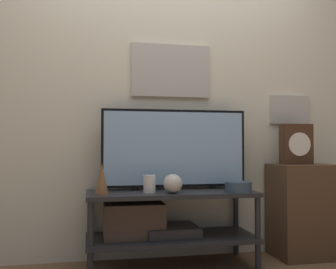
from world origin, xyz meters
name	(u,v)px	position (x,y,z in m)	size (l,w,h in m)	color
wall_back	(164,80)	(0.00, 0.55, 1.36)	(6.40, 0.08, 2.70)	beige
media_console	(158,220)	(-0.09, 0.27, 0.33)	(1.17, 0.46, 0.53)	#232326
television	(175,148)	(0.05, 0.37, 0.83)	(1.07, 0.05, 0.58)	black
vase_round_glass	(173,184)	(-0.02, 0.15, 0.59)	(0.13, 0.13, 0.13)	beige
vase_wide_bowl	(238,187)	(0.44, 0.13, 0.56)	(0.18, 0.18, 0.07)	#2D4251
vase_slim_bronze	(102,179)	(-0.49, 0.17, 0.63)	(0.09, 0.09, 0.21)	brown
candle_jar	(149,184)	(-0.17, 0.20, 0.59)	(0.08, 0.08, 0.12)	silver
side_table	(303,210)	(1.04, 0.32, 0.35)	(0.45, 0.37, 0.70)	#513823
mantel_clock	(296,144)	(1.00, 0.33, 0.86)	(0.24, 0.11, 0.31)	#422819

